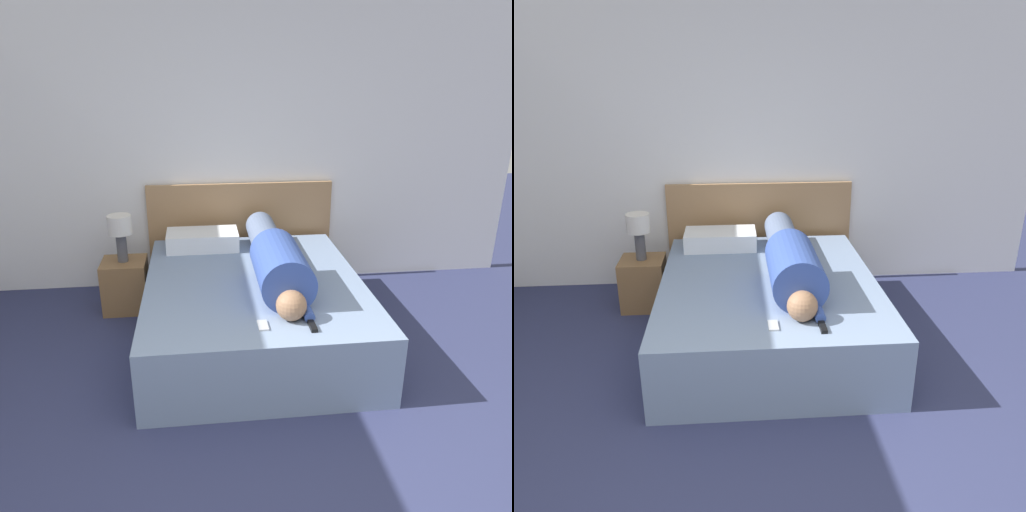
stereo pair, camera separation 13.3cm
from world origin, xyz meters
The scene contains 9 objects.
wall_back centered at (0.00, 3.32, 1.30)m, with size 5.84×0.06×2.60m.
bed centered at (0.21, 2.13, 0.25)m, with size 1.65×2.02×0.51m.
headboard centered at (0.21, 3.25, 0.50)m, with size 1.77×0.04×1.01m.
nightstand centered at (-0.87, 2.77, 0.23)m, with size 0.38×0.36×0.46m.
table_lamp centered at (-0.87, 2.77, 0.74)m, with size 0.20×0.20×0.41m.
person_lying centered at (0.37, 2.13, 0.67)m, with size 0.37×1.74×0.37m.
pillow_near_headboard centered at (-0.17, 2.88, 0.58)m, with size 0.63×0.35×0.16m.
tv_remote centered at (0.49, 1.34, 0.52)m, with size 0.04×0.15×0.02m.
cell_phone centered at (0.18, 1.39, 0.51)m, with size 0.06×0.13×0.01m.
Camera 1 is at (-0.19, -1.37, 2.05)m, focal length 35.00 mm.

